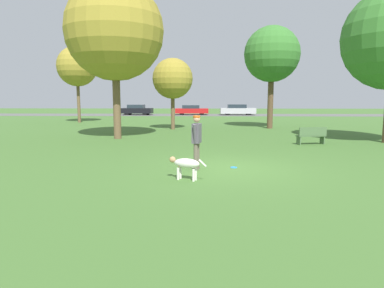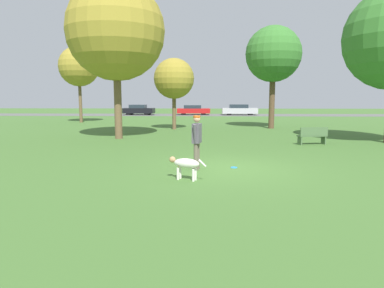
% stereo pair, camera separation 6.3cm
% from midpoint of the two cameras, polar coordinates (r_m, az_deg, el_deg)
% --- Properties ---
extents(ground_plane, '(120.00, 120.00, 0.00)m').
position_cam_midpoint_polar(ground_plane, '(10.89, 6.20, -4.11)').
color(ground_plane, '#426B2D').
extents(far_road_strip, '(120.00, 6.00, 0.01)m').
position_cam_midpoint_polar(far_road_strip, '(44.37, 3.19, 4.86)').
color(far_road_strip, '#5B5B59').
rests_on(far_road_strip, ground_plane).
extents(person, '(0.31, 0.67, 1.69)m').
position_cam_midpoint_polar(person, '(10.51, 0.97, 1.01)').
color(person, '#665B4C').
rests_on(person, ground_plane).
extents(dog, '(1.06, 0.53, 0.62)m').
position_cam_midpoint_polar(dog, '(9.30, -0.94, -3.37)').
color(dog, silver).
rests_on(dog, ground_plane).
extents(frisbee, '(0.22, 0.22, 0.02)m').
position_cam_midpoint_polar(frisbee, '(11.06, 7.16, -3.90)').
color(frisbee, '#268CE5').
rests_on(frisbee, ground_plane).
extents(tree_far_left, '(3.52, 3.52, 6.73)m').
position_cam_midpoint_polar(tree_far_left, '(32.64, -18.28, 12.15)').
color(tree_far_left, brown).
rests_on(tree_far_left, ground_plane).
extents(tree_far_right, '(3.95, 3.95, 7.27)m').
position_cam_midpoint_polar(tree_far_right, '(25.73, 13.47, 14.30)').
color(tree_far_right, brown).
rests_on(tree_far_right, ground_plane).
extents(tree_near_left, '(5.20, 5.20, 8.30)m').
position_cam_midpoint_polar(tree_near_left, '(19.39, -12.48, 17.84)').
color(tree_near_left, brown).
rests_on(tree_near_left, ground_plane).
extents(tree_mid_center, '(2.81, 2.81, 4.95)m').
position_cam_midpoint_polar(tree_mid_center, '(24.19, -2.95, 10.80)').
color(tree_mid_center, brown).
rests_on(tree_mid_center, ground_plane).
extents(parked_car_black, '(4.00, 2.02, 1.33)m').
position_cam_midpoint_polar(parked_car_black, '(44.99, -8.83, 5.65)').
color(parked_car_black, black).
rests_on(parked_car_black, ground_plane).
extents(parked_car_red, '(4.30, 1.99, 1.26)m').
position_cam_midpoint_polar(parked_car_red, '(44.53, 0.25, 5.69)').
color(parked_car_red, red).
rests_on(parked_car_red, ground_plane).
extents(parked_car_silver, '(4.49, 1.78, 1.37)m').
position_cam_midpoint_polar(parked_car_silver, '(44.50, 7.94, 5.67)').
color(parked_car_silver, '#B7B7BC').
rests_on(parked_car_silver, ground_plane).
extents(park_bench, '(1.46, 0.71, 0.84)m').
position_cam_midpoint_polar(park_bench, '(17.26, 19.58, 1.38)').
color(park_bench, '#4C6B42').
rests_on(park_bench, ground_plane).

